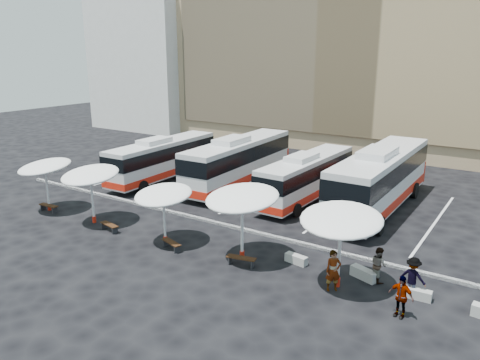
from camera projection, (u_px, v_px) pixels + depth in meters
The scene contains 25 objects.
ground at pixel (199, 223), 28.49m from camera, with size 120.00×120.00×0.00m, color black.
sandstone_building at pixel (378, 26), 50.73m from camera, with size 42.00×18.25×29.60m.
apartment_block at pixel (163, 59), 63.39m from camera, with size 14.00×14.00×18.00m, color silver.
curb_divider at pixel (204, 220), 28.87m from camera, with size 34.00×0.25×0.15m, color black.
bay_lines at pixel (265, 191), 34.92m from camera, with size 24.15×12.00×0.01m.
bus_0 at pixel (163, 158), 37.71m from camera, with size 2.80×11.11×3.51m.
bus_1 at pixel (239, 160), 36.04m from camera, with size 3.20×12.40×3.91m.
bus_2 at pixel (307, 176), 32.55m from camera, with size 2.73×10.78×3.40m.
bus_3 at pixel (381, 178), 30.45m from camera, with size 3.19×13.42×4.25m.
sunshade_0 at pixel (45, 167), 30.05m from camera, with size 4.26×4.28×3.46m.
sunshade_1 at pixel (90, 175), 27.82m from camera, with size 3.41×3.45×3.55m.
sunshade_2 at pixel (163, 195), 24.93m from camera, with size 3.10×3.14×3.23m.
sunshade_3 at pixel (242, 198), 22.80m from camera, with size 4.40×4.43×3.81m.
sunshade_4 at pixel (341, 220), 20.09m from camera, with size 3.98×4.02×3.73m.
wood_bench_0 at pixel (49, 206), 30.50m from camera, with size 1.48×0.46×0.45m.
wood_bench_1 at pixel (109, 226), 27.20m from camera, with size 1.47×0.63×0.44m.
wood_bench_2 at pixel (171, 244), 24.72m from camera, with size 1.44×0.77×0.43m.
wood_bench_3 at pixel (241, 259), 22.84m from camera, with size 1.52×0.68×0.45m.
conc_bench_0 at pixel (296, 259), 23.14m from camera, with size 1.16×0.39×0.43m, color gray.
conc_bench_1 at pixel (364, 274), 21.57m from camera, with size 1.30×0.43×0.49m, color gray.
conc_bench_2 at pixel (417, 294), 19.85m from camera, with size 1.15×0.38×0.43m, color gray.
passenger_0 at pixel (333, 271), 20.33m from camera, with size 0.69×0.45×1.88m, color black.
passenger_1 at pixel (379, 265), 21.16m from camera, with size 0.80×0.63×1.65m, color black.
passenger_2 at pixel (401, 296), 18.34m from camera, with size 1.03×0.43×1.76m, color black.
passenger_3 at pixel (413, 277), 19.94m from camera, with size 1.14×0.65×1.76m, color black.
Camera 1 is at (16.73, -20.97, 10.24)m, focal length 35.00 mm.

